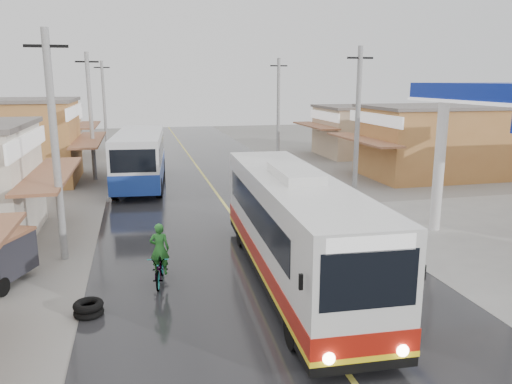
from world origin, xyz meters
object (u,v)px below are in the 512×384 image
coach_bus (293,227)px  tricycle_near (1,256)px  tyre_stack (89,309)px  cyclist (160,263)px  second_bus (140,157)px

coach_bus → tricycle_near: bearing=171.0°
tricycle_near → tyre_stack: tricycle_near is taller
tyre_stack → tricycle_near: bearing=133.7°
coach_bus → cyclist: 4.36m
coach_bus → second_bus: coach_bus is taller
second_bus → cyclist: second_bus is taller
tricycle_near → tyre_stack: 4.14m
coach_bus → cyclist: (-4.16, 0.69, -1.09)m
second_bus → coach_bus: bearing=-69.8°
coach_bus → second_bus: (-4.54, 16.17, -0.01)m
tricycle_near → tyre_stack: size_ratio=3.05×
coach_bus → tricycle_near: (-9.01, 1.82, -0.82)m
coach_bus → tyre_stack: size_ratio=14.40×
second_bus → tricycle_near: bearing=-102.7°
second_bus → tyre_stack: second_bus is taller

